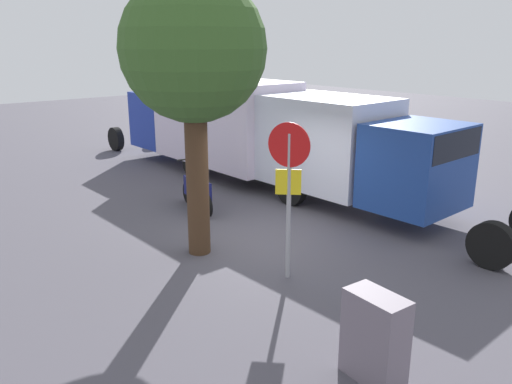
# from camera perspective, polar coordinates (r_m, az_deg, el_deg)

# --- Properties ---
(ground_plane) EXTENTS (60.00, 60.00, 0.00)m
(ground_plane) POSITION_cam_1_polar(r_m,az_deg,el_deg) (11.09, 1.31, -5.15)
(ground_plane) COLOR #4E4A54
(box_truck_near) EXTENTS (8.44, 2.43, 2.73)m
(box_truck_near) POSITION_cam_1_polar(r_m,az_deg,el_deg) (13.28, 8.78, 5.24)
(box_truck_near) COLOR black
(box_truck_near) RESTS_ON ground
(box_truck_far) EXTENTS (8.57, 2.30, 2.96)m
(box_truck_far) POSITION_cam_1_polar(r_m,az_deg,el_deg) (16.85, -5.43, 8.00)
(box_truck_far) COLOR black
(box_truck_far) RESTS_ON ground
(motorcycle) EXTENTS (1.79, 0.68, 1.20)m
(motorcycle) POSITION_cam_1_polar(r_m,az_deg,el_deg) (12.84, -6.54, 0.22)
(motorcycle) COLOR black
(motorcycle) RESTS_ON ground
(stop_sign) EXTENTS (0.71, 0.33, 2.79)m
(stop_sign) POSITION_cam_1_polar(r_m,az_deg,el_deg) (8.73, 3.65, 1.64)
(stop_sign) COLOR #9E9EA3
(stop_sign) RESTS_ON ground
(street_tree) EXTENTS (2.68, 2.68, 5.28)m
(street_tree) POSITION_cam_1_polar(r_m,az_deg,el_deg) (9.65, -6.97, 15.11)
(street_tree) COLOR #47301E
(street_tree) RESTS_ON ground
(utility_cabinet) EXTENTS (0.81, 0.48, 1.15)m
(utility_cabinet) POSITION_cam_1_polar(r_m,az_deg,el_deg) (6.71, 13.03, -15.45)
(utility_cabinet) COLOR slate
(utility_cabinet) RESTS_ON ground
(bike_rack_hoop) EXTENTS (0.85, 0.05, 0.85)m
(bike_rack_hoop) POSITION_cam_1_polar(r_m,az_deg,el_deg) (8.03, 12.46, -14.49)
(bike_rack_hoop) COLOR #B7B7BC
(bike_rack_hoop) RESTS_ON ground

